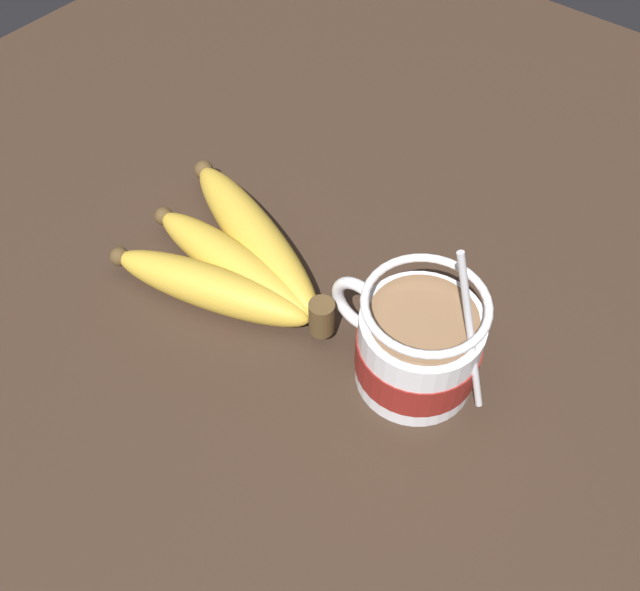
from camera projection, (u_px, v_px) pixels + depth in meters
The scene contains 3 objects.
table at pixel (332, 311), 59.56cm from camera, with size 108.51×108.51×3.18cm.
coffee_mug at pixel (417, 346), 50.87cm from camera, with size 13.44×9.00×14.82cm.
banana_bunch at pixel (236, 259), 58.59cm from camera, with size 21.33×15.54×4.30cm.
Camera 1 is at (-22.07, 29.03, 48.71)cm, focal length 40.00 mm.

